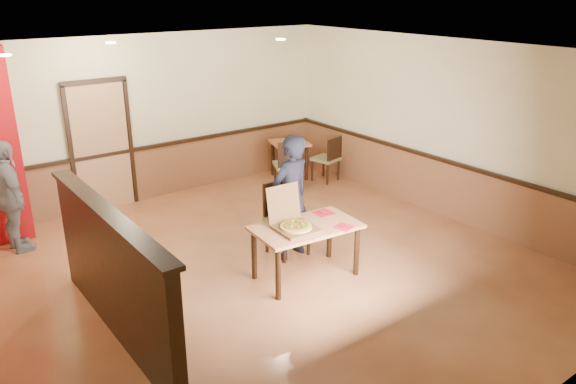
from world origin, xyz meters
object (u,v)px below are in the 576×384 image
object	(u,v)px
main_table	(306,234)
side_chair_left	(289,164)
side_table	(289,151)
passerby	(11,197)
side_chair_right	(329,157)
diner_chair	(284,215)
diner	(291,197)
condiment	(290,140)
pizza_box	(294,224)

from	to	relation	value
main_table	side_chair_left	distance (m)	3.18
side_table	passerby	xyz separation A→B (m)	(-4.98, -0.26, 0.26)
side_chair_right	side_table	bearing A→B (deg)	-66.01
side_chair_right	passerby	world-z (taller)	passerby
diner_chair	diner	size ratio (longest dim) A/B	0.59
side_chair_left	side_table	world-z (taller)	side_chair_left
side_table	diner	world-z (taller)	diner
diner_chair	diner	xyz separation A→B (m)	(-0.01, -0.16, 0.31)
passerby	main_table	bearing A→B (deg)	-142.44
diner_chair	side_chair_right	world-z (taller)	diner_chair
passerby	condiment	world-z (taller)	passerby
side_table	passerby	world-z (taller)	passerby
side_chair_left	diner	size ratio (longest dim) A/B	0.56
main_table	diner_chair	xyz separation A→B (m)	(0.21, 0.75, -0.05)
main_table	side_chair_right	world-z (taller)	side_chair_right
main_table	condiment	world-z (taller)	condiment
side_chair_right	main_table	bearing A→B (deg)	31.89
main_table	side_chair_right	xyz separation A→B (m)	(2.67, 2.67, -0.12)
main_table	side_table	bearing A→B (deg)	61.35
side_chair_left	passerby	distance (m)	4.53
main_table	passerby	world-z (taller)	passerby
diner	pizza_box	distance (m)	0.70
side_chair_left	condiment	bearing A→B (deg)	-105.97
side_chair_left	pizza_box	distance (m)	3.28
main_table	passerby	size ratio (longest dim) A/B	0.87
side_chair_right	side_table	xyz separation A→B (m)	(-0.46, 0.61, 0.06)
diner	condiment	xyz separation A→B (m)	(1.92, 2.56, -0.07)
diner_chair	pizza_box	xyz separation A→B (m)	(-0.39, -0.73, 0.22)
condiment	main_table	bearing A→B (deg)	-123.98
side_table	diner_chair	bearing A→B (deg)	-128.10
condiment	side_table	bearing A→B (deg)	59.44
passerby	pizza_box	distance (m)	3.97
main_table	passerby	distance (m)	4.11
side_table	pizza_box	distance (m)	4.05
diner	diner_chair	bearing A→B (deg)	-101.90
pizza_box	condiment	world-z (taller)	pizza_box
diner_chair	passerby	distance (m)	3.77
diner_chair	side_chair_right	xyz separation A→B (m)	(2.46, 1.93, -0.07)
passerby	side_chair_right	bearing A→B (deg)	-98.70
diner	pizza_box	world-z (taller)	diner
side_table	pizza_box	bearing A→B (deg)	-126.11
main_table	pizza_box	distance (m)	0.25
main_table	pizza_box	size ratio (longest dim) A/B	2.40
side_chair_right	condiment	size ratio (longest dim) A/B	5.86
diner	passerby	size ratio (longest dim) A/B	1.08
diner	side_table	bearing A→B (deg)	-135.77
main_table	condiment	bearing A→B (deg)	61.22
main_table	diner_chair	bearing A→B (deg)	79.36
passerby	pizza_box	world-z (taller)	passerby
diner_chair	diner	world-z (taller)	diner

